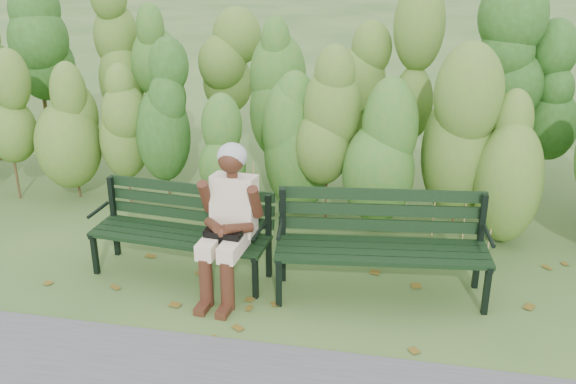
# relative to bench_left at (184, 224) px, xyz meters

# --- Properties ---
(ground) EXTENTS (80.00, 80.00, 0.00)m
(ground) POSITION_rel_bench_left_xyz_m (0.91, -0.05, -0.48)
(ground) COLOR #315121
(hedge_band) EXTENTS (11.04, 1.67, 2.42)m
(hedge_band) POSITION_rel_bench_left_xyz_m (0.91, 1.81, 0.78)
(hedge_band) COLOR #47381E
(hedge_band) RESTS_ON ground
(leaf_litter) EXTENTS (5.71, 2.01, 0.01)m
(leaf_litter) POSITION_rel_bench_left_xyz_m (1.31, -0.27, -0.48)
(leaf_litter) COLOR brown
(leaf_litter) RESTS_ON ground
(bench_left) EXTENTS (1.67, 0.66, 0.82)m
(bench_left) POSITION_rel_bench_left_xyz_m (0.00, 0.00, 0.00)
(bench_left) COLOR black
(bench_left) RESTS_ON ground
(bench_right) EXTENTS (1.86, 0.81, 0.90)m
(bench_right) POSITION_rel_bench_left_xyz_m (1.80, -0.01, 0.05)
(bench_right) COLOR black
(bench_right) RESTS_ON ground
(seated_woman) EXTENTS (0.56, 0.82, 1.32)m
(seated_woman) POSITION_rel_bench_left_xyz_m (0.50, -0.21, 0.25)
(seated_woman) COLOR beige
(seated_woman) RESTS_ON ground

